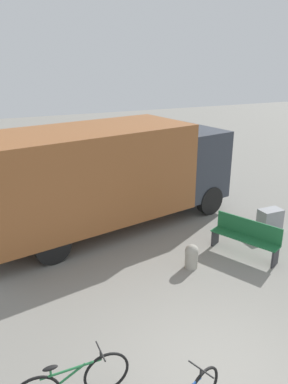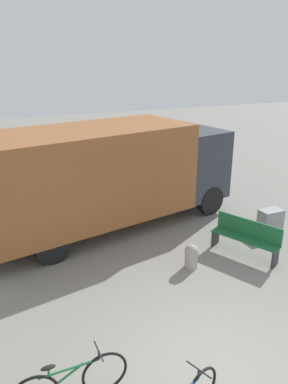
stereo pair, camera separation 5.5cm
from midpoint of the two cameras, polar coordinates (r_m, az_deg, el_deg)
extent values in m
plane|color=gray|center=(6.98, 10.65, -25.63)|extent=(60.00, 60.00, 0.00)
cube|color=#99592D|center=(10.85, -8.67, 2.73)|extent=(6.42, 3.72, 2.61)
cube|color=#333842|center=(12.99, 6.60, 4.80)|extent=(2.07, 2.75, 2.21)
cylinder|color=black|center=(14.13, 3.38, 1.46)|extent=(0.99, 0.46, 0.95)
cylinder|color=black|center=(12.55, 9.82, -1.24)|extent=(0.99, 0.46, 0.95)
cylinder|color=black|center=(11.74, -18.12, -3.51)|extent=(0.99, 0.46, 0.95)
cylinder|color=black|center=(9.77, -13.97, -7.95)|extent=(0.99, 0.46, 0.95)
cube|color=#1E6638|center=(10.19, 14.90, -6.84)|extent=(1.12, 1.82, 0.04)
cube|color=#1E6638|center=(10.24, 15.48, -5.33)|extent=(0.79, 1.67, 0.50)
cube|color=#2D2D33|center=(10.01, 19.19, -9.42)|extent=(0.33, 0.19, 0.45)
cube|color=#2D2D33|center=(10.65, 10.65, -6.74)|extent=(0.33, 0.19, 0.45)
torus|color=black|center=(6.42, -5.99, -25.70)|extent=(0.73, 0.05, 0.73)
cylinder|color=#26723F|center=(6.13, -11.31, -24.95)|extent=(0.91, 0.04, 0.04)
cylinder|color=#26723F|center=(6.22, -12.01, -26.01)|extent=(0.60, 0.04, 0.34)
cylinder|color=#26723F|center=(6.06, -14.32, -25.11)|extent=(0.03, 0.03, 0.12)
ellipsoid|color=black|center=(6.00, -14.39, -24.56)|extent=(0.22, 0.09, 0.05)
cylinder|color=black|center=(6.15, -6.89, -23.47)|extent=(0.03, 0.03, 0.16)
cylinder|color=black|center=(6.10, -6.93, -22.94)|extent=(0.03, 0.44, 0.02)
cylinder|color=black|center=(5.92, 8.33, -25.70)|extent=(0.03, 0.03, 0.16)
cylinder|color=black|center=(5.86, 8.37, -25.17)|extent=(0.18, 0.42, 0.02)
cylinder|color=#9E998C|center=(9.47, 7.06, -10.12)|extent=(0.32, 0.32, 0.45)
sphere|color=#9E998C|center=(9.36, 7.12, -8.92)|extent=(0.34, 0.34, 0.34)
cube|color=gray|center=(11.76, 18.49, -4.15)|extent=(0.68, 0.42, 0.71)
camera|label=1|loc=(0.03, -90.16, -0.06)|focal=35.00mm
camera|label=2|loc=(0.03, 89.84, 0.06)|focal=35.00mm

